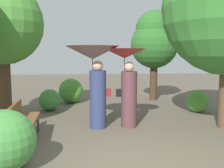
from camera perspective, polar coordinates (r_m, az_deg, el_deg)
ground_plane at (r=4.62m, az=3.13°, el=-17.75°), size 40.00×40.00×0.00m
person_left at (r=6.52m, az=-3.95°, el=3.77°), size 1.36×1.36×2.11m
person_right at (r=6.64m, az=3.27°, el=2.07°), size 1.09×1.09×2.04m
park_bench at (r=5.90m, az=-19.47°, el=-7.39°), size 0.60×1.53×0.83m
tree_near_right at (r=10.69m, az=9.38°, el=9.61°), size 1.92×1.92×3.66m
tree_mid_left at (r=8.25m, az=-23.41°, el=13.81°), size 2.39×2.39×4.48m
bush_path_left at (r=8.88m, az=18.43°, el=-3.67°), size 0.72×0.72×0.72m
bush_path_right at (r=8.94m, az=-13.68°, el=-3.45°), size 0.72×0.72×0.72m
bush_behind_bench at (r=4.60m, az=-22.88°, el=-11.56°), size 1.02×1.02×1.02m
bush_far_side at (r=10.14m, az=-9.12°, el=-1.48°), size 0.95×0.95×0.95m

